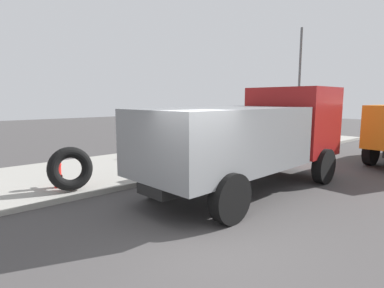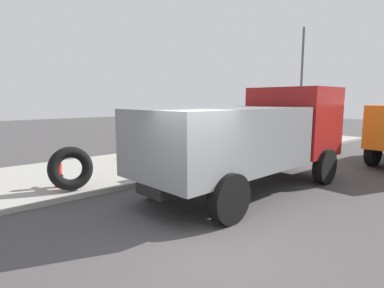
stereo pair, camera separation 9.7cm
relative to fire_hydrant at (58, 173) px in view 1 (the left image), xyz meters
The scene contains 6 objects.
ground_plane 5.14m from the fire_hydrant, 79.18° to the right, with size 80.00×80.00×0.00m, color #423F3F.
sidewalk_curb 1.83m from the fire_hydrant, 57.13° to the left, with size 36.00×5.00×0.15m, color #99968E.
fire_hydrant is the anchor object (origin of this frame).
loose_tire 0.63m from the fire_hydrant, 74.88° to the right, with size 1.19×1.19×0.30m, color black.
dump_truck_gray 5.63m from the fire_hydrant, 37.24° to the right, with size 7.10×3.05×3.00m.
street_light_pole 12.16m from the fire_hydrant, ahead, with size 0.12×0.12×5.98m, color #595B5E.
Camera 1 is at (-3.84, -3.93, 2.62)m, focal length 29.38 mm.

